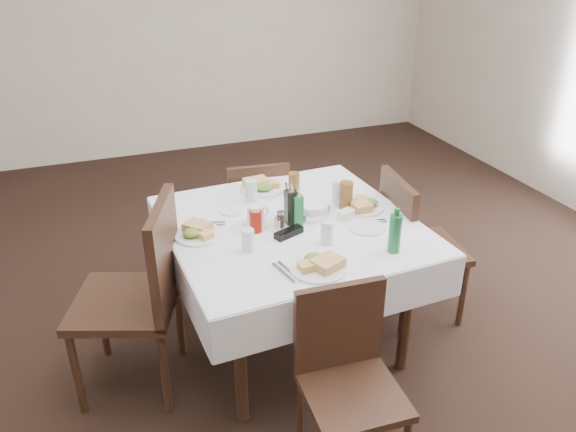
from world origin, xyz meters
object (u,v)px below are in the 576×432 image
at_px(water_n, 251,191).
at_px(green_bottle, 395,233).
at_px(dining_table, 291,237).
at_px(oil_cruet_dark, 291,206).
at_px(chair_north, 257,211).
at_px(chair_east, 411,240).
at_px(chair_west, 143,287).
at_px(water_w, 248,240).
at_px(water_s, 327,232).
at_px(ketchup_bottle, 256,220).
at_px(coffee_mug, 256,216).
at_px(oil_cruet_green, 297,209).
at_px(chair_south, 346,368).
at_px(bread_basket, 310,209).
at_px(water_e, 339,192).

relative_size(water_n, green_bottle, 0.55).
height_order(dining_table, oil_cruet_dark, oil_cruet_dark).
xyz_separation_m(chair_north, water_n, (-0.15, -0.41, 0.35)).
distance_m(chair_east, oil_cruet_dark, 0.82).
height_order(chair_west, water_w, chair_west).
xyz_separation_m(dining_table, chair_east, (0.74, -0.01, -0.15)).
xyz_separation_m(chair_north, green_bottle, (0.31, -1.19, 0.38)).
bearing_deg(water_s, dining_table, 108.88).
bearing_deg(ketchup_bottle, water_s, -39.52).
relative_size(dining_table, coffee_mug, 8.52).
distance_m(oil_cruet_dark, ketchup_bottle, 0.20).
relative_size(chair_east, oil_cruet_green, 4.47).
bearing_deg(chair_east, chair_south, -135.14).
distance_m(oil_cruet_green, coffee_mug, 0.22).
distance_m(water_w, oil_cruet_dark, 0.35).
height_order(chair_south, coffee_mug, coffee_mug).
xyz_separation_m(dining_table, ketchup_bottle, (-0.20, -0.02, 0.15)).
relative_size(water_n, oil_cruet_green, 0.60).
bearing_deg(bread_basket, water_n, 131.55).
height_order(chair_west, water_e, chair_west).
xyz_separation_m(chair_south, chair_west, (-0.73, 0.75, 0.11)).
height_order(chair_north, oil_cruet_green, oil_cruet_green).
bearing_deg(oil_cruet_dark, water_n, 108.43).
bearing_deg(oil_cruet_dark, chair_west, -175.20).
distance_m(chair_west, water_n, 0.82).
height_order(water_s, oil_cruet_dark, oil_cruet_dark).
bearing_deg(green_bottle, water_w, 158.66).
relative_size(bread_basket, coffee_mug, 1.39).
distance_m(dining_table, chair_south, 0.84).
bearing_deg(water_e, chair_north, 114.96).
height_order(chair_west, water_s, chair_west).
bearing_deg(dining_table, water_n, 108.59).
distance_m(chair_south, water_n, 1.20).
height_order(water_n, water_e, water_e).
relative_size(water_s, ketchup_bottle, 0.86).
bearing_deg(chair_north, chair_west, -135.73).
height_order(chair_north, water_w, water_w).
bearing_deg(oil_cruet_green, water_s, -75.81).
xyz_separation_m(bread_basket, green_bottle, (0.22, -0.50, 0.07)).
bearing_deg(water_e, oil_cruet_green, -155.29).
distance_m(chair_east, water_s, 0.76).
xyz_separation_m(chair_west, water_n, (0.68, 0.40, 0.24)).
relative_size(chair_west, water_e, 7.24).
relative_size(chair_west, water_n, 8.32).
relative_size(chair_north, ketchup_bottle, 6.12).
distance_m(chair_north, ketchup_bottle, 0.87).
bearing_deg(water_n, bread_basket, -48.45).
height_order(dining_table, water_w, water_w).
distance_m(oil_cruet_dark, oil_cruet_green, 0.04).
bearing_deg(water_n, water_s, -71.29).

